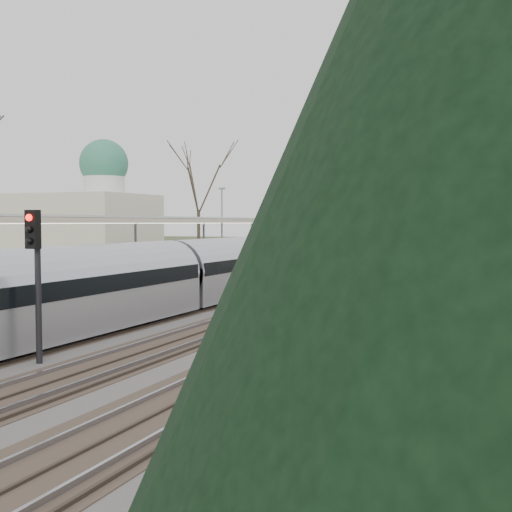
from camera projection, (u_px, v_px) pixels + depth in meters
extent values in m
cube|color=#474442|center=(400.00, 263.00, 58.46)|extent=(24.00, 160.00, 0.10)
cube|color=#4C3828|center=(336.00, 261.00, 60.82)|extent=(2.60, 160.00, 0.06)
cube|color=gray|center=(329.00, 260.00, 61.10)|extent=(0.07, 160.00, 0.12)
cube|color=gray|center=(344.00, 261.00, 60.54)|extent=(0.07, 160.00, 0.12)
cube|color=#4C3828|center=(373.00, 262.00, 59.44)|extent=(2.60, 160.00, 0.06)
cube|color=gray|center=(365.00, 261.00, 59.72)|extent=(0.07, 160.00, 0.12)
cube|color=gray|center=(380.00, 262.00, 59.16)|extent=(0.07, 160.00, 0.12)
cube|color=#4C3828|center=(411.00, 263.00, 58.06)|extent=(2.60, 160.00, 0.06)
cube|color=gray|center=(403.00, 262.00, 58.34)|extent=(0.07, 160.00, 0.12)
cube|color=gray|center=(419.00, 263.00, 57.78)|extent=(0.07, 160.00, 0.12)
cube|color=#4C3828|center=(451.00, 264.00, 56.68)|extent=(2.60, 160.00, 0.06)
cube|color=gray|center=(443.00, 263.00, 56.96)|extent=(0.07, 160.00, 0.12)
cube|color=gray|center=(459.00, 264.00, 56.39)|extent=(0.07, 160.00, 0.12)
cube|color=#4C3828|center=(493.00, 265.00, 55.30)|extent=(2.60, 160.00, 0.06)
cube|color=gray|center=(484.00, 264.00, 55.58)|extent=(0.07, 160.00, 0.12)
cube|color=gray|center=(502.00, 265.00, 55.01)|extent=(0.07, 160.00, 0.12)
cube|color=#9E9B93|center=(227.00, 268.00, 45.95)|extent=(3.50, 69.00, 1.00)
cylinder|color=slate|center=(32.00, 252.00, 27.96)|extent=(0.14, 0.14, 3.00)
cylinder|color=slate|center=(136.00, 246.00, 35.30)|extent=(0.14, 0.14, 3.00)
cylinder|color=slate|center=(204.00, 242.00, 42.64)|extent=(0.14, 0.14, 3.00)
cylinder|color=slate|center=(252.00, 239.00, 49.98)|extent=(0.14, 0.14, 3.00)
cylinder|color=slate|center=(288.00, 237.00, 57.31)|extent=(0.14, 0.14, 3.00)
cube|color=silver|center=(196.00, 218.00, 41.64)|extent=(4.10, 50.00, 0.12)
cube|color=beige|center=(196.00, 221.00, 41.65)|extent=(4.10, 50.00, 0.25)
cube|color=beige|center=(84.00, 232.00, 51.39)|extent=(10.00, 8.00, 6.00)
cylinder|color=silver|center=(104.00, 179.00, 50.38)|extent=(3.20, 3.20, 2.50)
sphere|color=#2B6D56|center=(104.00, 164.00, 50.32)|extent=(3.80, 3.80, 3.80)
cube|color=black|center=(369.00, 228.00, 89.77)|extent=(0.35, 0.35, 6.00)
cube|color=black|center=(445.00, 207.00, 85.58)|extent=(21.00, 0.35, 0.35)
cube|color=black|center=(444.00, 212.00, 85.61)|extent=(21.00, 0.25, 0.25)
cube|color=black|center=(397.00, 217.00, 87.93)|extent=(0.32, 0.22, 0.85)
sphere|color=#0CFF19|center=(397.00, 215.00, 87.79)|extent=(0.16, 0.16, 0.16)
cube|color=black|center=(423.00, 217.00, 86.55)|extent=(0.32, 0.22, 0.85)
sphere|color=#0CFF19|center=(423.00, 215.00, 86.41)|extent=(0.16, 0.16, 0.16)
cube|color=black|center=(450.00, 217.00, 85.17)|extent=(0.32, 0.22, 0.85)
sphere|color=#0CFF19|center=(450.00, 215.00, 85.03)|extent=(0.16, 0.16, 0.16)
cube|color=black|center=(478.00, 217.00, 83.79)|extent=(0.32, 0.22, 0.85)
sphere|color=#0CFF19|center=(478.00, 215.00, 83.65)|extent=(0.16, 0.16, 0.16)
cube|color=black|center=(506.00, 217.00, 82.41)|extent=(0.32, 0.22, 0.85)
sphere|color=#0CFF19|center=(506.00, 215.00, 82.27)|extent=(0.16, 0.16, 0.16)
cylinder|color=#2D231C|center=(199.00, 237.00, 58.62)|extent=(0.30, 0.30, 4.95)
cube|color=#B8BAC3|center=(357.00, 254.00, 53.89)|extent=(2.55, 90.00, 1.60)
cylinder|color=#B8BAC3|center=(357.00, 247.00, 53.86)|extent=(2.60, 89.70, 2.60)
cube|color=black|center=(357.00, 245.00, 53.85)|extent=(2.62, 89.40, 0.55)
cube|color=black|center=(356.00, 265.00, 53.94)|extent=(1.80, 89.00, 0.35)
cube|color=#B8BAC3|center=(481.00, 241.00, 90.71)|extent=(2.55, 60.00, 1.60)
cylinder|color=#B8BAC3|center=(481.00, 237.00, 90.68)|extent=(2.60, 59.70, 2.60)
cube|color=black|center=(481.00, 236.00, 90.67)|extent=(2.62, 59.40, 0.55)
cube|color=#B70A12|center=(460.00, 250.00, 63.29)|extent=(2.55, 0.50, 1.50)
cylinder|color=#B70A12|center=(460.00, 243.00, 63.30)|extent=(2.60, 0.60, 2.60)
cube|color=black|center=(460.00, 240.00, 63.03)|extent=(1.70, 0.12, 0.70)
sphere|color=white|center=(450.00, 251.00, 63.44)|extent=(0.22, 0.22, 0.22)
sphere|color=white|center=(468.00, 251.00, 62.77)|extent=(0.22, 0.22, 0.22)
cube|color=black|center=(481.00, 248.00, 90.76)|extent=(1.80, 59.00, 0.35)
cylinder|color=black|center=(38.00, 291.00, 16.63)|extent=(0.16, 0.16, 4.00)
cube|color=black|center=(33.00, 229.00, 16.41)|extent=(0.35, 0.22, 1.00)
sphere|color=#FF0C05|center=(29.00, 218.00, 16.27)|extent=(0.18, 0.18, 0.18)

